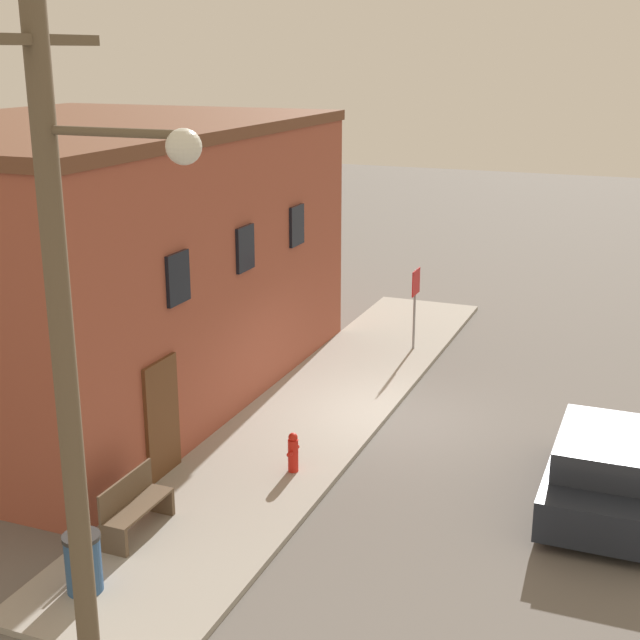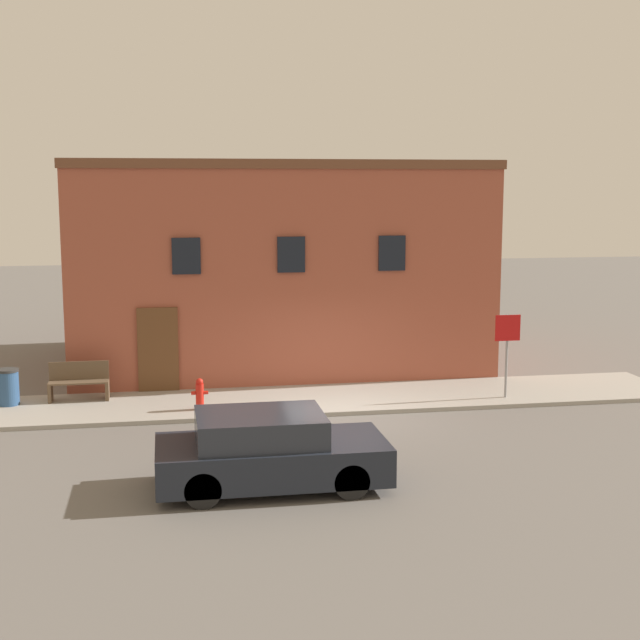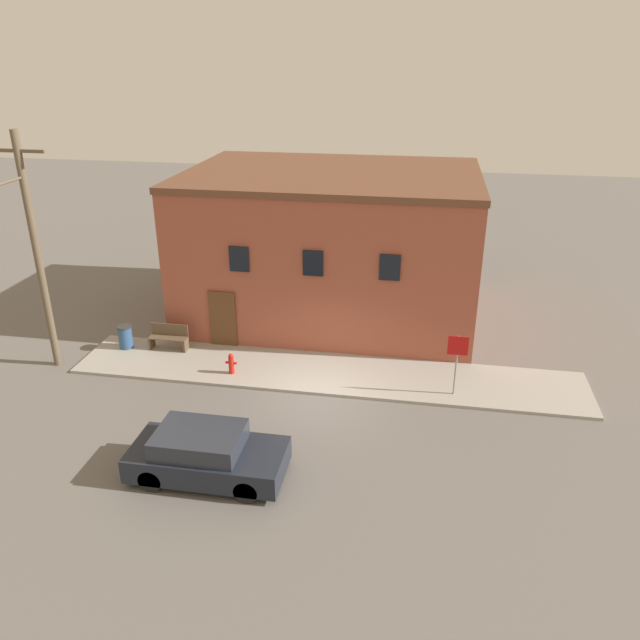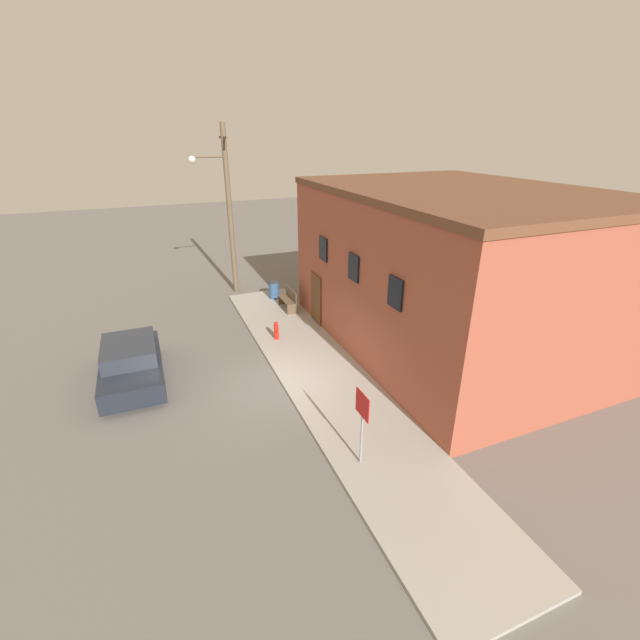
% 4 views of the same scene
% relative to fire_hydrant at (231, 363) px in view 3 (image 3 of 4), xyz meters
% --- Properties ---
extents(ground_plane, '(80.00, 80.00, 0.00)m').
position_rel_fire_hydrant_xyz_m(ground_plane, '(3.12, -0.79, -0.47)').
color(ground_plane, '#66605B').
extents(sidewalk, '(17.22, 2.88, 0.10)m').
position_rel_fire_hydrant_xyz_m(sidewalk, '(3.12, 0.65, -0.42)').
color(sidewalk, '#9E998E').
rests_on(sidewalk, ground).
extents(brick_building, '(11.26, 8.20, 5.83)m').
position_rel_fire_hydrant_xyz_m(brick_building, '(2.42, 6.13, 2.45)').
color(brick_building, '#9E4C38').
rests_on(brick_building, ground).
extents(fire_hydrant, '(0.39, 0.18, 0.73)m').
position_rel_fire_hydrant_xyz_m(fire_hydrant, '(0.00, 0.00, 0.00)').
color(fire_hydrant, red).
rests_on(fire_hydrant, sidewalk).
extents(stop_sign, '(0.63, 0.06, 2.02)m').
position_rel_fire_hydrant_xyz_m(stop_sign, '(7.34, -0.10, 1.04)').
color(stop_sign, gray).
rests_on(stop_sign, sidewalk).
extents(bench, '(1.40, 0.44, 0.91)m').
position_rel_fire_hydrant_xyz_m(bench, '(-2.80, 1.43, 0.07)').
color(bench, brown).
rests_on(bench, sidewalk).
extents(trash_bin, '(0.52, 0.52, 0.85)m').
position_rel_fire_hydrant_xyz_m(trash_bin, '(-4.39, 1.22, 0.06)').
color(trash_bin, '#2D517F').
rests_on(trash_bin, sidewalk).
extents(utility_pole, '(1.80, 1.75, 7.94)m').
position_rel_fire_hydrant_xyz_m(utility_pole, '(-6.26, -0.36, 3.82)').
color(utility_pole, brown).
rests_on(utility_pole, ground).
extents(parked_car, '(3.98, 1.85, 1.32)m').
position_rel_fire_hydrant_xyz_m(parked_car, '(0.97, -5.22, 0.17)').
color(parked_car, black).
rests_on(parked_car, ground).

